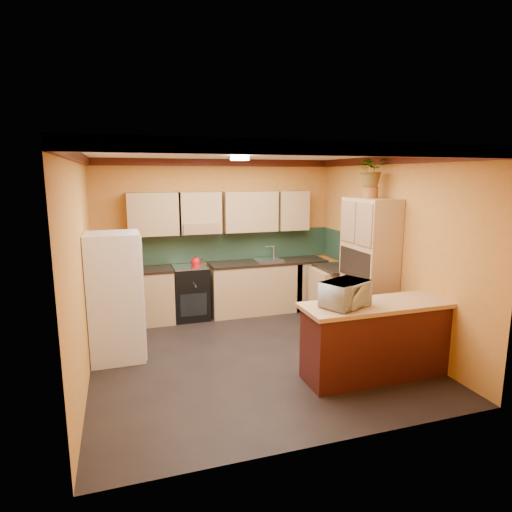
{
  "coord_description": "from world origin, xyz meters",
  "views": [
    {
      "loc": [
        -1.64,
        -5.26,
        2.43
      ],
      "look_at": [
        0.19,
        0.45,
        1.29
      ],
      "focal_mm": 30.0,
      "sensor_mm": 36.0,
      "label": 1
    }
  ],
  "objects_px": {
    "fridge": "(116,297)",
    "breakfast_bar": "(377,342)",
    "microwave": "(345,294)",
    "base_cabinets_back": "(226,290)",
    "pantry": "(368,269)",
    "stove": "(190,292)"
  },
  "relations": [
    {
      "from": "stove",
      "to": "breakfast_bar",
      "type": "distance_m",
      "value": 3.37
    },
    {
      "from": "base_cabinets_back",
      "to": "pantry",
      "type": "height_order",
      "value": "pantry"
    },
    {
      "from": "stove",
      "to": "fridge",
      "type": "relative_size",
      "value": 0.54
    },
    {
      "from": "fridge",
      "to": "pantry",
      "type": "distance_m",
      "value": 3.62
    },
    {
      "from": "base_cabinets_back",
      "to": "microwave",
      "type": "xyz_separation_m",
      "value": [
        0.72,
        -2.85,
        0.64
      ]
    },
    {
      "from": "breakfast_bar",
      "to": "stove",
      "type": "bearing_deg",
      "value": 122.42
    },
    {
      "from": "base_cabinets_back",
      "to": "microwave",
      "type": "distance_m",
      "value": 3.01
    },
    {
      "from": "fridge",
      "to": "microwave",
      "type": "distance_m",
      "value": 2.97
    },
    {
      "from": "fridge",
      "to": "breakfast_bar",
      "type": "distance_m",
      "value": 3.39
    },
    {
      "from": "microwave",
      "to": "pantry",
      "type": "bearing_deg",
      "value": 23.21
    },
    {
      "from": "breakfast_bar",
      "to": "microwave",
      "type": "distance_m",
      "value": 0.79
    },
    {
      "from": "base_cabinets_back",
      "to": "breakfast_bar",
      "type": "xyz_separation_m",
      "value": [
        1.18,
        -2.85,
        0.0
      ]
    },
    {
      "from": "stove",
      "to": "pantry",
      "type": "xyz_separation_m",
      "value": [
        2.41,
        -1.66,
        0.59
      ]
    },
    {
      "from": "pantry",
      "to": "fridge",
      "type": "bearing_deg",
      "value": 174.59
    },
    {
      "from": "fridge",
      "to": "breakfast_bar",
      "type": "relative_size",
      "value": 0.94
    },
    {
      "from": "base_cabinets_back",
      "to": "fridge",
      "type": "bearing_deg",
      "value": -144.06
    },
    {
      "from": "fridge",
      "to": "microwave",
      "type": "height_order",
      "value": "fridge"
    },
    {
      "from": "stove",
      "to": "fridge",
      "type": "xyz_separation_m",
      "value": [
        -1.19,
        -1.32,
        0.39
      ]
    },
    {
      "from": "microwave",
      "to": "base_cabinets_back",
      "type": "bearing_deg",
      "value": 79.15
    },
    {
      "from": "stove",
      "to": "pantry",
      "type": "bearing_deg",
      "value": -34.62
    },
    {
      "from": "base_cabinets_back",
      "to": "stove",
      "type": "relative_size",
      "value": 4.01
    },
    {
      "from": "fridge",
      "to": "microwave",
      "type": "relative_size",
      "value": 3.11
    }
  ]
}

